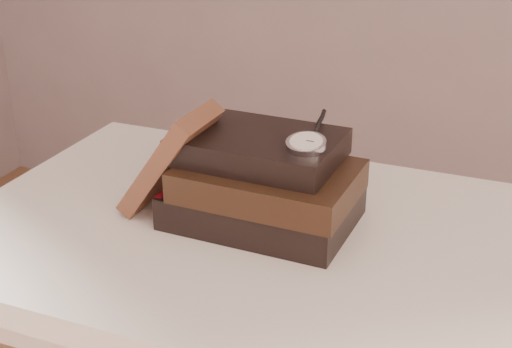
% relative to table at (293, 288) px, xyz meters
% --- Properties ---
extents(table, '(1.00, 0.60, 0.75)m').
position_rel_table_xyz_m(table, '(0.00, 0.00, 0.00)').
color(table, white).
rests_on(table, ground).
extents(book_stack, '(0.28, 0.19, 0.13)m').
position_rel_table_xyz_m(book_stack, '(-0.06, 0.02, 0.15)').
color(book_stack, black).
rests_on(book_stack, table).
extents(journal, '(0.13, 0.12, 0.17)m').
position_rel_table_xyz_m(journal, '(-0.20, 0.00, 0.18)').
color(journal, '#48271B').
rests_on(journal, table).
extents(pocket_watch, '(0.06, 0.16, 0.02)m').
position_rel_table_xyz_m(pocket_watch, '(0.01, 0.01, 0.23)').
color(pocket_watch, silver).
rests_on(pocket_watch, book_stack).
extents(eyeglasses, '(0.11, 0.13, 0.05)m').
position_rel_table_xyz_m(eyeglasses, '(-0.15, 0.11, 0.17)').
color(eyeglasses, silver).
rests_on(eyeglasses, book_stack).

